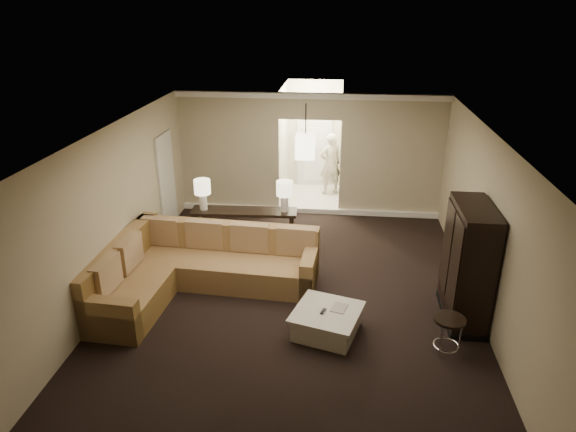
# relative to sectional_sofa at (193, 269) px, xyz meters

# --- Properties ---
(ground) EXTENTS (8.00, 8.00, 0.00)m
(ground) POSITION_rel_sectional_sofa_xyz_m (1.72, -0.26, -0.40)
(ground) COLOR black
(ground) RESTS_ON ground
(wall_back) EXTENTS (6.00, 0.04, 2.80)m
(wall_back) POSITION_rel_sectional_sofa_xyz_m (1.72, 3.74, 1.00)
(wall_back) COLOR #B8AB8B
(wall_back) RESTS_ON ground
(wall_front) EXTENTS (6.00, 0.04, 2.80)m
(wall_front) POSITION_rel_sectional_sofa_xyz_m (1.72, -4.26, 1.00)
(wall_front) COLOR #B8AB8B
(wall_front) RESTS_ON ground
(wall_left) EXTENTS (0.04, 8.00, 2.80)m
(wall_left) POSITION_rel_sectional_sofa_xyz_m (-1.28, -0.26, 1.00)
(wall_left) COLOR #B8AB8B
(wall_left) RESTS_ON ground
(wall_right) EXTENTS (0.04, 8.00, 2.80)m
(wall_right) POSITION_rel_sectional_sofa_xyz_m (4.72, -0.26, 1.00)
(wall_right) COLOR #B8AB8B
(wall_right) RESTS_ON ground
(ceiling) EXTENTS (6.00, 8.00, 0.02)m
(ceiling) POSITION_rel_sectional_sofa_xyz_m (1.72, -0.26, 2.40)
(ceiling) COLOR white
(ceiling) RESTS_ON wall_back
(crown_molding) EXTENTS (6.00, 0.10, 0.12)m
(crown_molding) POSITION_rel_sectional_sofa_xyz_m (1.72, 3.69, 2.33)
(crown_molding) COLOR white
(crown_molding) RESTS_ON wall_back
(baseboard) EXTENTS (6.00, 0.10, 0.12)m
(baseboard) POSITION_rel_sectional_sofa_xyz_m (1.72, 3.69, -0.34)
(baseboard) COLOR white
(baseboard) RESTS_ON ground
(side_door) EXTENTS (0.05, 0.90, 2.10)m
(side_door) POSITION_rel_sectional_sofa_xyz_m (-1.25, 2.54, 0.65)
(side_door) COLOR silver
(side_door) RESTS_ON ground
(foyer) EXTENTS (1.44, 2.02, 2.80)m
(foyer) POSITION_rel_sectional_sofa_xyz_m (1.72, 5.08, 0.90)
(foyer) COLOR white
(foyer) RESTS_ON ground
(sectional_sofa) EXTENTS (3.50, 2.73, 1.00)m
(sectional_sofa) POSITION_rel_sectional_sofa_xyz_m (0.00, 0.00, 0.00)
(sectional_sofa) COLOR brown
(sectional_sofa) RESTS_ON ground
(coffee_table) EXTENTS (1.18, 1.18, 0.40)m
(coffee_table) POSITION_rel_sectional_sofa_xyz_m (2.33, -1.02, -0.20)
(coffee_table) COLOR beige
(coffee_table) RESTS_ON ground
(console_table) EXTENTS (2.11, 0.57, 0.81)m
(console_table) POSITION_rel_sectional_sofa_xyz_m (0.57, 1.74, 0.08)
(console_table) COLOR black
(console_table) RESTS_ON ground
(armoire) EXTENTS (0.56, 1.31, 1.88)m
(armoire) POSITION_rel_sectional_sofa_xyz_m (4.41, -0.37, 0.50)
(armoire) COLOR black
(armoire) RESTS_ON ground
(drink_table) EXTENTS (0.45, 0.45, 0.56)m
(drink_table) POSITION_rel_sectional_sofa_xyz_m (4.04, -1.29, -0.00)
(drink_table) COLOR black
(drink_table) RESTS_ON ground
(table_lamp_left) EXTENTS (0.32, 0.32, 0.62)m
(table_lamp_left) POSITION_rel_sectional_sofa_xyz_m (-0.23, 1.70, 0.82)
(table_lamp_left) COLOR white
(table_lamp_left) RESTS_ON console_table
(table_lamp_right) EXTENTS (0.32, 0.32, 0.62)m
(table_lamp_right) POSITION_rel_sectional_sofa_xyz_m (1.38, 1.77, 0.82)
(table_lamp_right) COLOR white
(table_lamp_right) RESTS_ON console_table
(pendant_light) EXTENTS (0.38, 0.38, 1.09)m
(pendant_light) POSITION_rel_sectional_sofa_xyz_m (1.72, 2.44, 1.55)
(pendant_light) COLOR black
(pendant_light) RESTS_ON ceiling
(person) EXTENTS (0.76, 0.65, 1.77)m
(person) POSITION_rel_sectional_sofa_xyz_m (2.17, 5.07, 0.48)
(person) COLOR beige
(person) RESTS_ON ground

